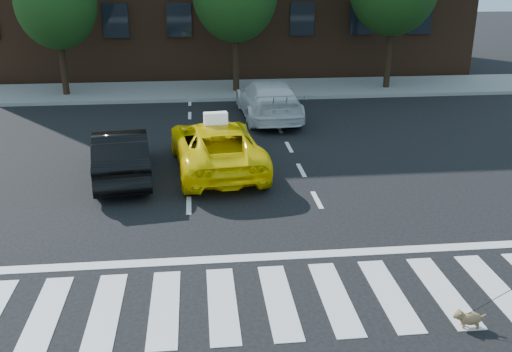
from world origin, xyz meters
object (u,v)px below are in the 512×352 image
(dog, at_px, (468,318))
(black_sedan, at_px, (121,154))
(taxi, at_px, (216,146))
(white_suv, at_px, (268,99))

(dog, bearing_deg, black_sedan, 141.28)
(taxi, xyz_separation_m, black_sedan, (-2.62, -0.44, -0.02))
(taxi, bearing_deg, black_sedan, 3.34)
(black_sedan, relative_size, dog, 7.82)
(black_sedan, distance_m, dog, 9.97)
(taxi, height_order, white_suv, white_suv)
(taxi, relative_size, black_sedan, 1.22)
(black_sedan, height_order, dog, black_sedan)
(black_sedan, bearing_deg, taxi, -177.85)
(taxi, bearing_deg, dog, 108.79)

